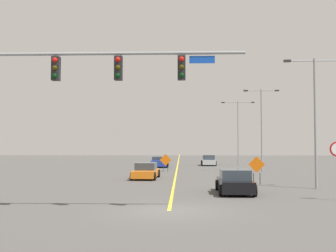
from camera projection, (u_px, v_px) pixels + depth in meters
name	position (u px, v px, depth m)	size (l,w,h in m)	color
ground	(169.00, 211.00, 17.39)	(168.88, 168.88, 0.00)	#4C4947
road_centre_stripe	(178.00, 162.00, 64.23)	(0.16, 93.82, 0.01)	yellow
traffic_signal_assembly	(81.00, 82.00, 17.74)	(11.07, 0.44, 7.34)	gray
street_lamp_near_left	(315.00, 111.00, 26.19)	(3.91, 0.24, 8.36)	gray
street_lamp_far_left	(262.00, 123.00, 42.71)	(3.69, 0.24, 8.59)	gray
street_lamp_near_right	(238.00, 127.00, 54.87)	(4.43, 0.24, 8.59)	gray
construction_sign_left_lane	(257.00, 166.00, 28.74)	(1.16, 0.14, 1.98)	orange
construction_sign_median_near	(166.00, 161.00, 42.18)	(1.23, 0.14, 1.81)	orange
car_orange_approaching	(146.00, 171.00, 33.55)	(2.18, 4.53, 1.31)	orange
car_black_passing	(235.00, 182.00, 23.55)	(2.10, 4.23, 1.39)	black
car_silver_near	(209.00, 161.00, 53.97)	(1.99, 3.93, 1.39)	#B7BABF
car_blue_distant	(160.00, 162.00, 50.14)	(2.13, 4.00, 1.31)	#1E389E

